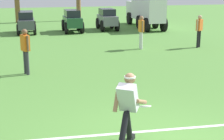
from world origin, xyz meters
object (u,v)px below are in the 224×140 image
frisbee_in_flight (145,106)px  box_truck (145,10)px  parked_car_slot_c (72,20)px  teammate_near_sideline (25,47)px  teammate_deep (141,29)px  frisbee_thrower (128,106)px  teammate_midfield (199,28)px  parked_car_slot_d (107,19)px  parked_car_slot_b (26,22)px

frisbee_in_flight → box_truck: bearing=70.4°
frisbee_in_flight → parked_car_slot_c: (0.74, 15.79, 0.09)m
frisbee_in_flight → teammate_near_sideline: size_ratio=0.16×
frisbee_in_flight → teammate_deep: (3.06, 9.12, 0.29)m
teammate_near_sideline → teammate_deep: (5.32, 3.46, 0.00)m
frisbee_thrower → frisbee_in_flight: 0.57m
frisbee_thrower → teammate_midfield: teammate_midfield is taller
box_truck → parked_car_slot_d: bearing=-168.4°
frisbee_in_flight → parked_car_slot_d: size_ratio=0.11×
frisbee_in_flight → teammate_deep: teammate_deep is taller
teammate_deep → parked_car_slot_c: (-2.33, 6.67, -0.20)m
teammate_near_sideline → parked_car_slot_d: bearing=63.0°
frisbee_in_flight → teammate_midfield: bearing=56.2°
frisbee_in_flight → teammate_near_sideline: bearing=111.7°
teammate_deep → parked_car_slot_c: 7.06m
parked_car_slot_b → parked_car_slot_d: size_ratio=1.02×
teammate_midfield → parked_car_slot_c: teammate_midfield is taller
frisbee_in_flight → parked_car_slot_c: 15.81m
frisbee_thrower → teammate_deep: bearing=69.5°
frisbee_thrower → frisbee_in_flight: (0.46, 0.30, -0.15)m
frisbee_in_flight → parked_car_slot_c: parked_car_slot_c is taller
parked_car_slot_c → box_truck: 5.40m
teammate_deep → box_truck: size_ratio=0.26×
frisbee_thrower → parked_car_slot_c: (1.20, 16.09, -0.05)m
frisbee_thrower → parked_car_slot_c: bearing=85.7°
teammate_near_sideline → parked_car_slot_c: size_ratio=0.66×
box_truck → parked_car_slot_c: bearing=-168.8°
teammate_near_sideline → parked_car_slot_c: bearing=73.5°
teammate_near_sideline → frisbee_thrower: bearing=-73.2°
teammate_midfield → teammate_deep: (-2.84, 0.31, 0.00)m
frisbee_in_flight → parked_car_slot_d: parked_car_slot_d is taller
teammate_midfield → box_truck: box_truck is taller
teammate_midfield → parked_car_slot_b: size_ratio=0.65×
parked_car_slot_c → parked_car_slot_d: size_ratio=0.99×
teammate_near_sideline → box_truck: (8.27, 11.16, 0.29)m
teammate_near_sideline → teammate_midfield: 8.75m
parked_car_slot_d → parked_car_slot_c: bearing=-169.3°
frisbee_thrower → teammate_midfield: size_ratio=0.91×
frisbee_thrower → box_truck: box_truck is taller
parked_car_slot_d → teammate_near_sideline: bearing=-117.0°
teammate_deep → frisbee_in_flight: bearing=-108.6°
frisbee_in_flight → frisbee_thrower: bearing=-147.0°
teammate_deep → parked_car_slot_d: (0.07, 7.12, -0.20)m
teammate_near_sideline → parked_car_slot_d: 11.88m
teammate_near_sideline → parked_car_slot_d: teammate_near_sideline is taller
teammate_deep → teammate_near_sideline: bearing=-147.0°
parked_car_slot_c → parked_car_slot_b: bearing=177.0°
teammate_near_sideline → teammate_midfield: same height
teammate_deep → parked_car_slot_d: 7.12m
frisbee_thrower → frisbee_in_flight: size_ratio=5.64×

